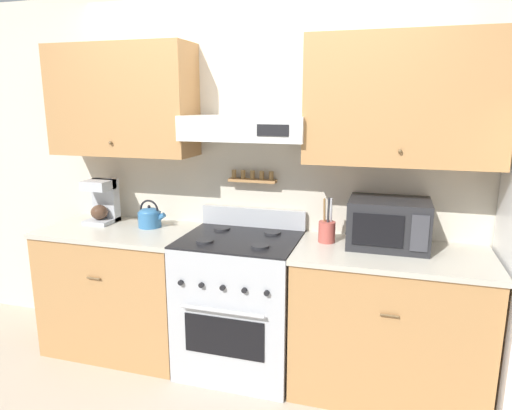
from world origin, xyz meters
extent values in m
plane|color=#B2A38E|center=(0.00, 0.00, 0.00)|extent=(16.00, 16.00, 0.00)
cube|color=beige|center=(0.00, 0.69, 1.27)|extent=(5.20, 0.08, 2.55)
cube|color=#AD7A47|center=(-0.92, 0.48, 1.81)|extent=(1.04, 0.33, 0.76)
sphere|color=brown|center=(-0.92, 0.30, 1.53)|extent=(0.02, 0.02, 0.02)
cube|color=#AD7A47|center=(0.97, 0.48, 1.81)|extent=(1.14, 0.33, 0.76)
sphere|color=brown|center=(0.97, 0.30, 1.53)|extent=(0.02, 0.02, 0.02)
cube|color=silver|center=(0.00, 0.46, 1.64)|extent=(0.82, 0.37, 0.16)
cube|color=black|center=(0.23, 0.27, 1.64)|extent=(0.20, 0.01, 0.07)
cube|color=#AD7A47|center=(0.00, 0.61, 1.27)|extent=(0.34, 0.07, 0.02)
cylinder|color=olive|center=(-0.14, 0.61, 1.31)|extent=(0.03, 0.03, 0.06)
cylinder|color=olive|center=(-0.07, 0.61, 1.31)|extent=(0.03, 0.03, 0.06)
cylinder|color=olive|center=(0.00, 0.61, 1.31)|extent=(0.03, 0.03, 0.06)
cylinder|color=olive|center=(0.07, 0.61, 1.31)|extent=(0.03, 0.03, 0.06)
cylinder|color=olive|center=(0.14, 0.61, 1.31)|extent=(0.03, 0.03, 0.06)
cube|color=#AD7A47|center=(-0.92, 0.33, 0.45)|extent=(1.04, 0.63, 0.89)
cube|color=#B7B2A3|center=(-0.92, 0.33, 0.91)|extent=(1.07, 0.65, 0.03)
cylinder|color=brown|center=(-0.92, 0.01, 0.66)|extent=(0.10, 0.01, 0.01)
cube|color=#AD7A47|center=(0.97, 0.33, 0.45)|extent=(1.14, 0.63, 0.89)
cube|color=#B7B2A3|center=(0.97, 0.33, 0.91)|extent=(1.16, 0.65, 0.03)
cylinder|color=brown|center=(0.97, 0.01, 0.66)|extent=(0.10, 0.01, 0.01)
cube|color=#ADAFB5|center=(0.00, 0.32, 0.46)|extent=(0.76, 0.63, 0.92)
cube|color=black|center=(0.00, 0.00, 0.39)|extent=(0.52, 0.01, 0.26)
cylinder|color=#ADAFB5|center=(0.00, -0.03, 0.57)|extent=(0.53, 0.02, 0.02)
cube|color=black|center=(0.00, 0.32, 0.92)|extent=(0.76, 0.63, 0.01)
cylinder|color=#232326|center=(-0.18, 0.17, 0.94)|extent=(0.11, 0.11, 0.02)
cylinder|color=#232326|center=(0.18, 0.17, 0.94)|extent=(0.11, 0.11, 0.02)
cylinder|color=#232326|center=(-0.18, 0.47, 0.94)|extent=(0.11, 0.11, 0.02)
cylinder|color=#232326|center=(0.18, 0.47, 0.94)|extent=(0.11, 0.11, 0.02)
cylinder|color=black|center=(-0.27, -0.01, 0.72)|extent=(0.03, 0.02, 0.03)
cylinder|color=black|center=(-0.14, -0.01, 0.72)|extent=(0.03, 0.02, 0.03)
cylinder|color=black|center=(0.00, -0.01, 0.72)|extent=(0.03, 0.02, 0.03)
cylinder|color=black|center=(0.14, -0.01, 0.72)|extent=(0.03, 0.02, 0.03)
cylinder|color=black|center=(0.27, -0.01, 0.72)|extent=(0.03, 0.02, 0.03)
cube|color=#ADAFB5|center=(0.00, 0.62, 1.00)|extent=(0.76, 0.04, 0.13)
cylinder|color=teal|center=(-0.72, 0.42, 0.98)|extent=(0.16, 0.16, 0.11)
ellipsoid|color=teal|center=(-0.72, 0.42, 1.03)|extent=(0.15, 0.15, 0.06)
sphere|color=black|center=(-0.72, 0.42, 1.07)|extent=(0.02, 0.02, 0.02)
cylinder|color=teal|center=(-0.64, 0.42, 0.99)|extent=(0.10, 0.04, 0.09)
torus|color=black|center=(-0.72, 0.42, 1.05)|extent=(0.15, 0.01, 0.15)
cube|color=#ADAFB5|center=(-1.12, 0.42, 0.94)|extent=(0.19, 0.22, 0.03)
cube|color=#ADAFB5|center=(-1.12, 0.49, 1.08)|extent=(0.19, 0.08, 0.32)
cube|color=#ADAFB5|center=(-1.12, 0.41, 1.21)|extent=(0.19, 0.18, 0.07)
ellipsoid|color=#4C3323|center=(-1.12, 0.40, 1.01)|extent=(0.12, 0.12, 0.11)
cube|color=#232326|center=(0.93, 0.44, 1.07)|extent=(0.48, 0.36, 0.30)
cube|color=black|center=(0.87, 0.26, 1.07)|extent=(0.29, 0.01, 0.19)
cube|color=#38383D|center=(1.10, 0.26, 1.07)|extent=(0.10, 0.01, 0.21)
cylinder|color=#B24C42|center=(0.55, 0.42, 0.99)|extent=(0.11, 0.11, 0.13)
cylinder|color=olive|center=(0.54, 0.42, 1.13)|extent=(0.01, 0.05, 0.16)
cylinder|color=#28282B|center=(0.56, 0.43, 1.13)|extent=(0.01, 0.04, 0.16)
cylinder|color=#B2B2B7|center=(0.58, 0.43, 1.13)|extent=(0.01, 0.03, 0.16)
camera|label=1|loc=(0.92, -2.40, 1.80)|focal=32.00mm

